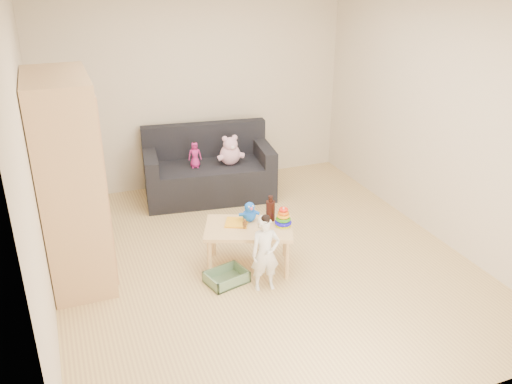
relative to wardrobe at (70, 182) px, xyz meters
name	(u,v)px	position (x,y,z in m)	size (l,w,h in m)	color
room	(261,139)	(1.72, -0.39, 0.32)	(4.50, 4.50, 4.50)	#DCBC76
wardrobe	(70,182)	(0.00, 0.00, 0.00)	(0.54, 1.09, 1.96)	tan
sofa	(209,180)	(1.69, 1.30, -0.75)	(1.60, 0.80, 0.45)	black
play_table	(249,247)	(1.57, -0.47, -0.76)	(0.85, 0.53, 0.45)	#E0B57B
storage_bin	(227,277)	(1.27, -0.66, -0.92)	(0.37, 0.28, 0.11)	gray
toddler	(265,254)	(1.57, -0.88, -0.62)	(0.27, 0.18, 0.72)	white
pink_bear	(230,152)	(1.94, 1.20, -0.37)	(0.28, 0.24, 0.32)	#EBADC9
doll	(195,155)	(1.50, 1.25, -0.37)	(0.16, 0.11, 0.32)	#C1247A
ring_stacker	(283,219)	(1.89, -0.56, -0.46)	(0.17, 0.17, 0.19)	#B5CE0A
brown_bottle	(270,210)	(1.82, -0.41, -0.42)	(0.09, 0.09, 0.26)	black
blue_plush	(249,211)	(1.62, -0.35, -0.43)	(0.17, 0.14, 0.21)	blue
wooden_figure	(245,224)	(1.52, -0.49, -0.48)	(0.04, 0.03, 0.11)	brown
yellow_book	(237,223)	(1.48, -0.36, -0.52)	(0.22, 0.22, 0.02)	#FFAD1A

